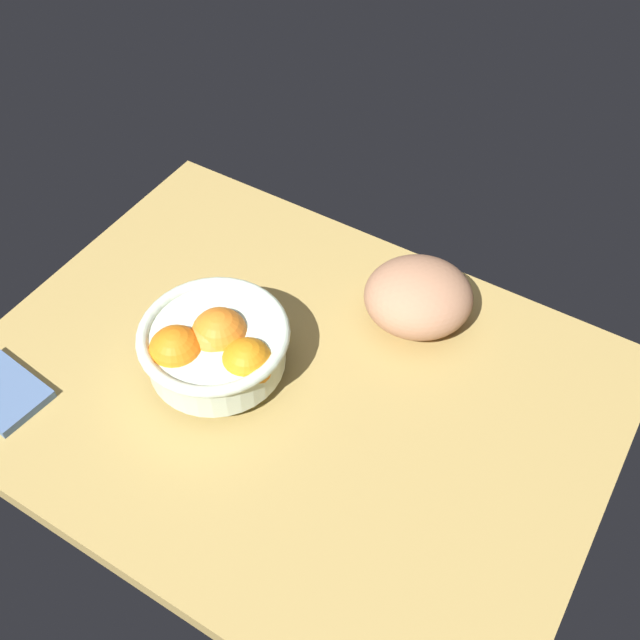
{
  "coord_description": "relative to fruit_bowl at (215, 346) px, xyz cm",
  "views": [
    {
      "loc": [
        -34.55,
        48.58,
        81.65
      ],
      "look_at": [
        0.18,
        -8.11,
        5.0
      ],
      "focal_mm": 42.34,
      "sensor_mm": 36.0,
      "label": 1
    }
  ],
  "objects": [
    {
      "name": "ground_plane",
      "position": [
        -9.26,
        -3.29,
        -6.99
      ],
      "size": [
        83.36,
        62.6,
        3.0
      ],
      "primitive_type": "cube",
      "color": "#A98C4C"
    },
    {
      "name": "bread_loaf",
      "position": [
        -18.36,
        -22.44,
        -0.83
      ],
      "size": [
        20.19,
        19.77,
        9.33
      ],
      "primitive_type": "ellipsoid",
      "rotation": [
        0.0,
        0.0,
        0.53
      ],
      "color": "#AE7A5A",
      "rests_on": "ground"
    },
    {
      "name": "napkin_folded",
      "position": [
        22.32,
        17.87,
        -4.87
      ],
      "size": [
        13.13,
        9.52,
        1.25
      ],
      "primitive_type": "cube",
      "rotation": [
        0.0,
        0.0,
        -0.11
      ],
      "color": "#4D6792",
      "rests_on": "ground"
    },
    {
      "name": "fruit_bowl",
      "position": [
        0.0,
        0.0,
        0.0
      ],
      "size": [
        19.83,
        19.83,
        10.16
      ],
      "color": "silver",
      "rests_on": "ground"
    }
  ]
}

